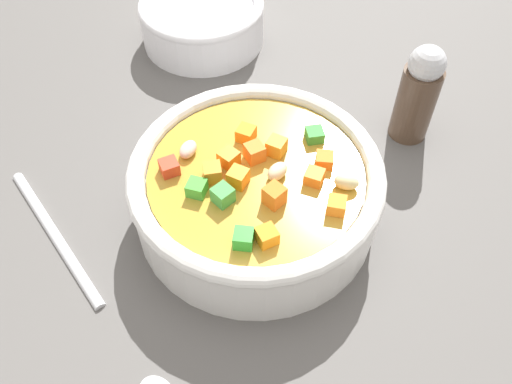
{
  "coord_description": "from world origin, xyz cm",
  "views": [
    {
      "loc": [
        19.79,
        -15.15,
        33.97
      ],
      "look_at": [
        0.0,
        0.0,
        2.64
      ],
      "focal_mm": 38.42,
      "sensor_mm": 36.0,
      "label": 1
    }
  ],
  "objects": [
    {
      "name": "side_bowl_small",
      "position": [
        -20.65,
        9.14,
        2.31
      ],
      "size": [
        12.17,
        12.17,
        4.46
      ],
      "color": "white",
      "rests_on": "ground_plane"
    },
    {
      "name": "soup_bowl_main",
      "position": [
        0.01,
        -0.0,
        2.97
      ],
      "size": [
        18.22,
        18.22,
        6.25
      ],
      "color": "white",
      "rests_on": "ground_plane"
    },
    {
      "name": "ground_plane",
      "position": [
        0.0,
        0.0,
        -1.0
      ],
      "size": [
        140.0,
        140.0,
        2.0
      ],
      "primitive_type": "cube",
      "color": "#565451"
    },
    {
      "name": "spoon",
      "position": [
        -2.22,
        -13.2,
        0.39
      ],
      "size": [
        23.89,
        2.19,
        0.82
      ],
      "rotation": [
        0.0,
        0.0,
        6.28
      ],
      "color": "silver",
      "rests_on": "ground_plane"
    },
    {
      "name": "pepper_shaker",
      "position": [
        0.99,
        15.72,
        4.39
      ],
      "size": [
        3.24,
        3.24,
        8.85
      ],
      "color": "#4C3828",
      "rests_on": "ground_plane"
    }
  ]
}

